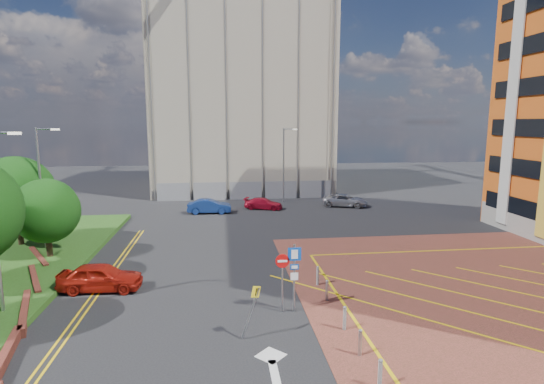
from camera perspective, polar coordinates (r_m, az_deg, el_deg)
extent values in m
plane|color=black|center=(19.35, 1.97, -17.06)|extent=(140.00, 140.00, 0.00)
cube|color=brown|center=(19.01, -32.34, -18.43)|extent=(1.25, 4.56, 0.40)
cube|color=brown|center=(22.70, -30.29, -13.72)|extent=(1.86, 4.43, 0.40)
cube|color=brown|center=(26.59, -29.28, -10.31)|extent=(2.29, 4.27, 0.40)
cube|color=brown|center=(30.63, -28.89, -7.77)|extent=(2.69, 4.06, 0.40)
cylinder|color=#3D2B1C|center=(30.11, -27.80, -5.98)|extent=(0.36, 0.36, 1.80)
sphere|color=#0E370C|center=(29.68, -28.09, -2.25)|extent=(4.00, 4.00, 4.00)
cylinder|color=#3D2B1C|center=(33.90, -30.79, -4.25)|extent=(0.36, 0.36, 2.20)
sphere|color=#0E370C|center=(33.46, -31.14, -0.12)|extent=(5.00, 5.00, 5.00)
cube|color=silver|center=(20.96, -31.33, 6.76)|extent=(0.50, 0.15, 0.12)
cylinder|color=#9EA0A8|center=(31.71, -28.64, 0.40)|extent=(0.16, 0.16, 8.00)
cylinder|color=#9EA0A8|center=(31.19, -28.17, 7.49)|extent=(1.20, 0.10, 0.10)
cube|color=silver|center=(30.98, -27.13, 7.50)|extent=(0.50, 0.15, 0.12)
cylinder|color=#9EA0A8|center=(45.84, 1.57, 3.60)|extent=(0.16, 0.16, 8.00)
cylinder|color=#9EA0A8|center=(45.71, 2.34, 8.45)|extent=(1.20, 0.10, 0.10)
cube|color=silver|center=(45.81, 3.09, 8.41)|extent=(0.50, 0.15, 0.12)
cylinder|color=#9EA0A8|center=(19.68, 3.01, -11.51)|extent=(0.10, 0.10, 3.20)
cube|color=#0941A8|center=(19.28, 3.05, -8.34)|extent=(0.60, 0.04, 0.60)
cube|color=white|center=(19.25, 3.06, -8.36)|extent=(0.30, 0.02, 0.42)
cube|color=#0941A8|center=(19.47, 3.03, -10.02)|extent=(0.40, 0.04, 0.25)
cube|color=white|center=(19.44, 3.05, -10.05)|extent=(0.28, 0.02, 0.14)
cube|color=white|center=(19.62, 3.02, -11.26)|extent=(0.35, 0.04, 0.35)
cylinder|color=#9EA0A8|center=(19.69, 1.39, -12.27)|extent=(0.08, 0.08, 2.70)
cylinder|color=red|center=(19.29, 1.41, -9.26)|extent=(0.64, 0.04, 0.64)
cube|color=white|center=(19.26, 1.42, -9.28)|extent=(0.44, 0.02, 0.10)
cylinder|color=#9EA0A8|center=(17.56, -2.91, -15.96)|extent=(0.77, 0.08, 2.11)
cube|color=yellow|center=(17.18, -2.17, -13.26)|extent=(0.43, 0.43, 0.57)
cylinder|color=black|center=(15.43, 14.32, -22.79)|extent=(0.14, 0.14, 0.90)
cylinder|color=#9EA0A8|center=(17.04, 11.76, -19.37)|extent=(0.14, 0.14, 0.90)
cylinder|color=black|center=(18.73, 9.74, -16.53)|extent=(0.14, 0.14, 0.90)
cylinder|color=#9EA0A8|center=(21.37, 7.39, -13.10)|extent=(0.14, 0.14, 0.90)
cylinder|color=black|center=(23.17, 6.16, -11.25)|extent=(0.14, 0.14, 0.90)
cube|color=#A69B88|center=(57.23, -4.25, 11.74)|extent=(21.20, 19.20, 22.00)
cube|color=gold|center=(59.89, -2.42, 17.42)|extent=(0.90, 0.90, 34.00)
cube|color=gray|center=(47.87, -2.35, 0.22)|extent=(21.60, 0.06, 2.00)
imported|color=#A5190E|center=(24.01, -22.05, -10.55)|extent=(4.28, 1.91, 1.43)
imported|color=navy|center=(40.92, -8.41, -1.90)|extent=(4.19, 1.61, 1.36)
imported|color=#B70F28|center=(42.47, -1.15, -1.56)|extent=(4.13, 2.68, 1.11)
imported|color=#9E9FA5|center=(44.38, 9.79, -1.12)|extent=(5.03, 3.54, 1.27)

